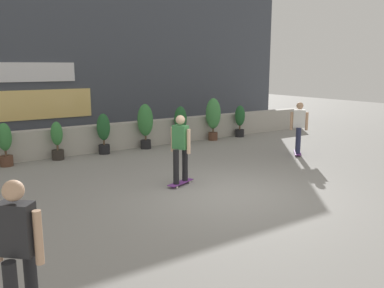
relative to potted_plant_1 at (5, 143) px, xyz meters
The scene contains 13 objects.
ground_plane 6.70m from the potted_plant_1, 56.40° to the right, with size 48.00×48.00×0.00m, color gray.
planter_wall 3.72m from the potted_plant_1, ahead, with size 18.00×0.40×0.90m, color #B2ADA3.
building_backdrop 6.32m from the potted_plant_1, 50.37° to the left, with size 20.00×2.08×6.50m.
potted_plant_1 is the anchor object (origin of this frame).
potted_plant_2 1.46m from the potted_plant_1, ahead, with size 0.36×0.36×1.17m.
potted_plant_3 2.95m from the potted_plant_1, ahead, with size 0.42×0.42×1.32m.
potted_plant_4 4.47m from the potted_plant_1, ahead, with size 0.54×0.54×1.55m.
potted_plant_5 5.90m from the potted_plant_1, ahead, with size 0.46×0.46×1.39m.
potted_plant_6 7.39m from the potted_plant_1, ahead, with size 0.57×0.57×1.62m.
potted_plant_7 8.73m from the potted_plant_1, ahead, with size 0.40×0.40×1.27m.
skater_by_wall_left 5.39m from the potted_plant_1, 54.23° to the right, with size 0.82×0.53×1.70m.
skater_by_wall_right 8.09m from the potted_plant_1, 98.13° to the right, with size 0.69×0.73×1.70m.
skater_far_right 8.87m from the potted_plant_1, 24.05° to the right, with size 0.71×0.71×1.70m.
Camera 1 is at (-5.49, -6.69, 2.82)m, focal length 37.52 mm.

